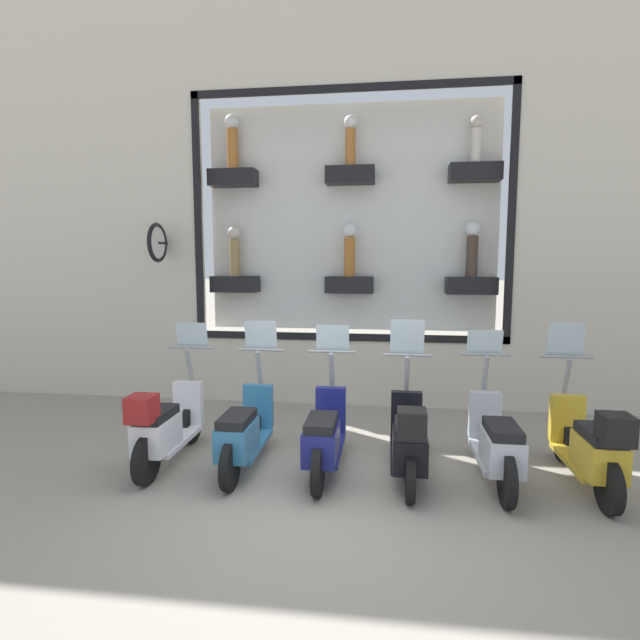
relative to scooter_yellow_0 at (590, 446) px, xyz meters
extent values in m
plane|color=gray|center=(-0.61, 2.76, -0.48)|extent=(120.00, 120.00, 0.00)
cube|color=beige|center=(2.99, 2.76, 0.07)|extent=(0.40, 5.16, 1.09)
cube|color=black|center=(2.78, 2.76, 4.60)|extent=(0.04, 5.16, 0.12)
cube|color=black|center=(2.78, 2.76, 0.67)|extent=(0.04, 5.16, 0.12)
cube|color=black|center=(2.78, 0.24, 2.64)|extent=(0.04, 0.12, 4.05)
cube|color=black|center=(2.78, 5.28, 2.64)|extent=(0.04, 0.12, 4.05)
cube|color=silver|center=(3.34, 2.76, 2.64)|extent=(0.04, 4.92, 3.81)
cube|color=black|center=(3.12, 0.76, 3.33)|extent=(0.36, 0.81, 0.28)
cylinder|color=silver|center=(3.12, 0.76, 3.75)|extent=(0.15, 0.15, 0.55)
sphere|color=beige|center=(3.12, 0.76, 4.12)|extent=(0.20, 0.20, 0.20)
cube|color=black|center=(3.12, 2.76, 3.33)|extent=(0.36, 0.81, 0.28)
cylinder|color=#B26B2D|center=(3.12, 2.76, 3.77)|extent=(0.17, 0.17, 0.60)
sphere|color=white|center=(3.12, 2.76, 4.18)|extent=(0.22, 0.22, 0.22)
cube|color=black|center=(3.12, 4.77, 3.33)|extent=(0.36, 0.81, 0.28)
cylinder|color=#B26B2D|center=(3.12, 4.77, 3.81)|extent=(0.19, 0.19, 0.67)
sphere|color=white|center=(3.12, 4.77, 4.26)|extent=(0.24, 0.24, 0.24)
cube|color=black|center=(3.12, 0.76, 1.52)|extent=(0.36, 0.81, 0.28)
cylinder|color=#47382D|center=(3.12, 0.76, 1.99)|extent=(0.18, 0.18, 0.66)
sphere|color=white|center=(3.12, 0.76, 2.44)|extent=(0.24, 0.24, 0.24)
cube|color=black|center=(3.12, 2.76, 1.52)|extent=(0.36, 0.81, 0.28)
cylinder|color=#B26B2D|center=(3.12, 2.76, 1.99)|extent=(0.18, 0.18, 0.66)
sphere|color=white|center=(3.12, 2.76, 2.44)|extent=(0.24, 0.24, 0.24)
cube|color=black|center=(3.12, 4.77, 1.52)|extent=(0.36, 0.81, 0.28)
cylinder|color=#9E7F4C|center=(3.12, 4.77, 1.98)|extent=(0.18, 0.18, 0.63)
sphere|color=beige|center=(3.12, 4.77, 2.41)|extent=(0.23, 0.23, 0.23)
cylinder|color=black|center=(2.62, 5.86, 2.22)|extent=(0.35, 0.05, 0.05)
torus|color=black|center=(2.44, 5.86, 2.22)|extent=(0.64, 0.07, 0.64)
cylinder|color=white|center=(2.44, 5.86, 2.22)|extent=(0.53, 0.03, 0.53)
cylinder|color=black|center=(0.79, 0.00, -0.22)|extent=(0.53, 0.09, 0.53)
cylinder|color=black|center=(-0.49, 0.00, -0.22)|extent=(0.53, 0.09, 0.53)
cube|color=gold|center=(0.15, 0.00, -0.23)|extent=(1.02, 0.38, 0.06)
cube|color=gold|center=(-0.22, 0.00, -0.02)|extent=(0.61, 0.35, 0.36)
cube|color=black|center=(-0.22, 0.00, 0.21)|extent=(0.58, 0.31, 0.10)
cube|color=gold|center=(0.70, 0.00, 0.08)|extent=(0.12, 0.37, 0.56)
cylinder|color=gray|center=(0.77, 0.00, 0.57)|extent=(0.20, 0.06, 0.45)
cylinder|color=gray|center=(0.84, 0.00, 0.79)|extent=(0.04, 0.61, 0.04)
cube|color=silver|center=(0.88, 0.00, 0.99)|extent=(0.10, 0.42, 0.41)
cube|color=black|center=(-0.54, 0.00, 0.37)|extent=(0.28, 0.28, 0.28)
cylinder|color=black|center=(0.79, 0.94, -0.21)|extent=(0.54, 0.09, 0.54)
cylinder|color=black|center=(-0.48, 0.94, -0.21)|extent=(0.54, 0.09, 0.54)
cube|color=#B7BCC6|center=(0.15, 0.94, -0.23)|extent=(1.02, 0.38, 0.06)
cube|color=#B7BCC6|center=(-0.22, 0.94, -0.02)|extent=(0.61, 0.35, 0.36)
cube|color=black|center=(-0.22, 0.94, 0.21)|extent=(0.58, 0.31, 0.10)
cube|color=#B7BCC6|center=(0.70, 0.94, 0.08)|extent=(0.12, 0.37, 0.56)
cylinder|color=gray|center=(0.77, 0.94, 0.58)|extent=(0.20, 0.06, 0.45)
cylinder|color=gray|center=(0.84, 0.94, 0.79)|extent=(0.04, 0.61, 0.04)
cube|color=silver|center=(0.88, 0.94, 0.94)|extent=(0.08, 0.42, 0.30)
cylinder|color=black|center=(0.81, 1.87, -0.24)|extent=(0.47, 0.09, 0.47)
cylinder|color=black|center=(-0.51, 1.87, -0.24)|extent=(0.47, 0.09, 0.47)
cube|color=black|center=(0.15, 1.87, -0.26)|extent=(1.02, 0.39, 0.06)
cube|color=black|center=(-0.22, 1.87, -0.05)|extent=(0.61, 0.35, 0.36)
cube|color=black|center=(-0.22, 1.87, 0.18)|extent=(0.58, 0.31, 0.10)
cube|color=black|center=(0.70, 1.87, 0.05)|extent=(0.12, 0.37, 0.56)
cylinder|color=gray|center=(0.77, 1.87, 0.55)|extent=(0.20, 0.06, 0.45)
cylinder|color=gray|center=(0.84, 1.87, 0.76)|extent=(0.04, 0.60, 0.04)
cube|color=silver|center=(0.88, 1.87, 0.98)|extent=(0.11, 0.42, 0.44)
cube|color=black|center=(-0.56, 1.87, 0.34)|extent=(0.28, 0.28, 0.28)
cylinder|color=black|center=(0.80, 2.81, -0.22)|extent=(0.52, 0.09, 0.52)
cylinder|color=black|center=(-0.49, 2.81, -0.22)|extent=(0.52, 0.09, 0.52)
cube|color=navy|center=(0.15, 2.81, -0.24)|extent=(1.02, 0.39, 0.06)
cube|color=navy|center=(-0.22, 2.81, -0.03)|extent=(0.61, 0.35, 0.36)
cube|color=black|center=(-0.22, 2.81, 0.20)|extent=(0.58, 0.31, 0.10)
cube|color=navy|center=(0.70, 2.81, 0.07)|extent=(0.12, 0.37, 0.56)
cylinder|color=gray|center=(0.77, 2.81, 0.57)|extent=(0.20, 0.06, 0.45)
cylinder|color=gray|center=(0.84, 2.81, 0.78)|extent=(0.04, 0.61, 0.04)
cube|color=silver|center=(0.88, 2.81, 0.95)|extent=(0.09, 0.42, 0.34)
cylinder|color=black|center=(0.79, 3.74, -0.22)|extent=(0.52, 0.09, 0.52)
cylinder|color=black|center=(-0.49, 3.74, -0.22)|extent=(0.52, 0.09, 0.52)
cube|color=teal|center=(0.15, 3.74, -0.23)|extent=(1.02, 0.38, 0.06)
cube|color=teal|center=(-0.22, 3.74, -0.02)|extent=(0.61, 0.35, 0.36)
cube|color=black|center=(-0.22, 3.74, 0.21)|extent=(0.58, 0.31, 0.10)
cube|color=teal|center=(0.70, 3.74, 0.08)|extent=(0.12, 0.37, 0.56)
cylinder|color=gray|center=(0.77, 3.74, 0.57)|extent=(0.20, 0.06, 0.45)
cylinder|color=gray|center=(0.84, 3.74, 0.78)|extent=(0.04, 0.60, 0.04)
cube|color=silver|center=(0.88, 3.74, 0.97)|extent=(0.09, 0.42, 0.37)
cylinder|color=black|center=(0.79, 4.68, -0.21)|extent=(0.54, 0.09, 0.54)
cylinder|color=black|center=(-0.48, 4.68, -0.21)|extent=(0.54, 0.09, 0.54)
cube|color=silver|center=(0.15, 4.68, -0.22)|extent=(1.02, 0.38, 0.06)
cube|color=silver|center=(-0.22, 4.68, -0.01)|extent=(0.61, 0.35, 0.36)
cube|color=black|center=(-0.22, 4.68, 0.22)|extent=(0.58, 0.31, 0.10)
cube|color=silver|center=(0.70, 4.68, 0.09)|extent=(0.12, 0.37, 0.56)
cylinder|color=gray|center=(0.77, 4.68, 0.58)|extent=(0.20, 0.06, 0.45)
cylinder|color=gray|center=(0.84, 4.68, 0.79)|extent=(0.04, 0.61, 0.04)
cube|color=silver|center=(0.88, 4.68, 0.96)|extent=(0.08, 0.42, 0.33)
cube|color=maroon|center=(-0.54, 4.68, 0.38)|extent=(0.28, 0.28, 0.28)
camera|label=1|loc=(-5.35, 2.13, 1.92)|focal=28.00mm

